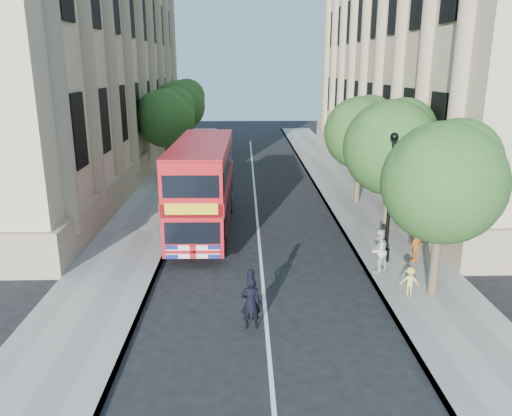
{
  "coord_description": "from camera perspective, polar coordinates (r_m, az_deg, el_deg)",
  "views": [
    {
      "loc": [
        -0.65,
        -12.6,
        7.69
      ],
      "look_at": [
        -0.2,
        6.22,
        2.3
      ],
      "focal_mm": 35.0,
      "sensor_mm": 36.0,
      "label": 1
    }
  ],
  "objects": [
    {
      "name": "ground",
      "position": [
        14.77,
        1.41,
        -15.4
      ],
      "size": [
        120.0,
        120.0,
        0.0
      ],
      "primitive_type": "plane",
      "color": "black",
      "rests_on": "ground"
    },
    {
      "name": "pavement_right",
      "position": [
        24.7,
        13.74,
        -2.5
      ],
      "size": [
        3.5,
        80.0,
        0.12
      ],
      "primitive_type": "cube",
      "color": "gray",
      "rests_on": "ground"
    },
    {
      "name": "pavement_left",
      "position": [
        24.39,
        -13.38,
        -2.7
      ],
      "size": [
        3.5,
        80.0,
        0.12
      ],
      "primitive_type": "cube",
      "color": "gray",
      "rests_on": "ground"
    },
    {
      "name": "building_right",
      "position": [
        39.37,
        21.11,
        16.87
      ],
      "size": [
        12.0,
        38.0,
        18.0
      ],
      "primitive_type": "cube",
      "color": "tan",
      "rests_on": "ground"
    },
    {
      "name": "building_left",
      "position": [
        38.91,
        -22.11,
        16.79
      ],
      "size": [
        12.0,
        38.0,
        18.0
      ],
      "primitive_type": "cube",
      "color": "tan",
      "rests_on": "ground"
    },
    {
      "name": "tree_right_near",
      "position": [
        17.27,
        20.78,
        3.44
      ],
      "size": [
        4.0,
        4.0,
        6.08
      ],
      "color": "#473828",
      "rests_on": "ground"
    },
    {
      "name": "tree_right_mid",
      "position": [
        22.82,
        15.31,
        7.24
      ],
      "size": [
        4.2,
        4.2,
        6.37
      ],
      "color": "#473828",
      "rests_on": "ground"
    },
    {
      "name": "tree_right_far",
      "position": [
        28.58,
        11.91,
        8.85
      ],
      "size": [
        4.0,
        4.0,
        6.15
      ],
      "color": "#473828",
      "rests_on": "ground"
    },
    {
      "name": "tree_left_far",
      "position": [
        35.19,
        -10.21,
        10.44
      ],
      "size": [
        4.0,
        4.0,
        6.3
      ],
      "color": "#473828",
      "rests_on": "ground"
    },
    {
      "name": "tree_left_back",
      "position": [
        43.06,
        -8.63,
        11.83
      ],
      "size": [
        4.2,
        4.2,
        6.65
      ],
      "color": "#473828",
      "rests_on": "ground"
    },
    {
      "name": "lamp_post",
      "position": [
        20.12,
        15.0,
        0.5
      ],
      "size": [
        0.32,
        0.32,
        5.16
      ],
      "color": "black",
      "rests_on": "pavement_right"
    },
    {
      "name": "double_decker_bus",
      "position": [
        23.47,
        -6.1,
        2.73
      ],
      "size": [
        2.61,
        9.25,
        4.25
      ],
      "rotation": [
        0.0,
        0.0,
        -0.02
      ],
      "color": "#AE0C11",
      "rests_on": "ground"
    },
    {
      "name": "box_van",
      "position": [
        27.7,
        -5.98,
        2.97
      ],
      "size": [
        2.64,
        5.51,
        3.05
      ],
      "rotation": [
        0.0,
        0.0,
        0.09
      ],
      "color": "black",
      "rests_on": "ground"
    },
    {
      "name": "police_constable",
      "position": [
        15.23,
        -0.61,
        -10.8
      ],
      "size": [
        0.62,
        0.43,
        1.66
      ],
      "primitive_type": "imported",
      "rotation": [
        0.0,
        0.0,
        3.19
      ],
      "color": "black",
      "rests_on": "ground"
    },
    {
      "name": "woman_pedestrian",
      "position": [
        19.46,
        13.82,
        -4.76
      ],
      "size": [
        1.03,
        1.01,
        1.67
      ],
      "primitive_type": "imported",
      "rotation": [
        0.0,
        0.0,
        3.86
      ],
      "color": "beige",
      "rests_on": "pavement_right"
    },
    {
      "name": "child_a",
      "position": [
        20.99,
        17.84,
        -4.18
      ],
      "size": [
        0.76,
        0.65,
        1.23
      ],
      "primitive_type": "imported",
      "rotation": [
        0.0,
        0.0,
        3.75
      ],
      "color": "orange",
      "rests_on": "pavement_right"
    },
    {
      "name": "child_b",
      "position": [
        17.96,
        17.17,
        -7.97
      ],
      "size": [
        0.7,
        0.49,
        0.99
      ],
      "primitive_type": "imported",
      "rotation": [
        0.0,
        0.0,
        2.94
      ],
      "color": "#E0C34C",
      "rests_on": "pavement_right"
    }
  ]
}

